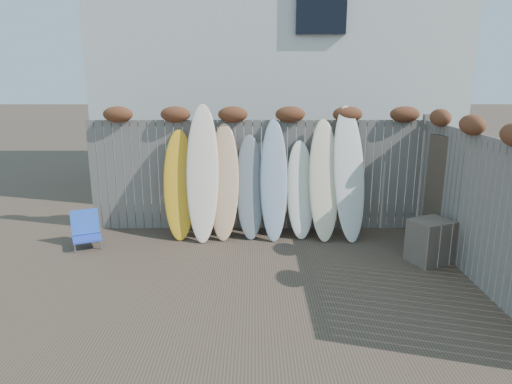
{
  "coord_description": "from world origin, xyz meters",
  "views": [
    {
      "loc": [
        -0.02,
        -5.66,
        2.76
      ],
      "look_at": [
        0.0,
        1.2,
        1.0
      ],
      "focal_mm": 32.0,
      "sensor_mm": 36.0,
      "label": 1
    }
  ],
  "objects_px": {
    "wooden_crate": "(430,241)",
    "surfboard_0": "(179,185)",
    "lattice_panel": "(451,197)",
    "beach_chair": "(86,230)"
  },
  "relations": [
    {
      "from": "beach_chair",
      "to": "wooden_crate",
      "type": "bearing_deg",
      "value": -7.19
    },
    {
      "from": "beach_chair",
      "to": "wooden_crate",
      "type": "distance_m",
      "value": 5.49
    },
    {
      "from": "beach_chair",
      "to": "wooden_crate",
      "type": "xyz_separation_m",
      "value": [
        5.45,
        -0.69,
        0.06
      ]
    },
    {
      "from": "surfboard_0",
      "to": "lattice_panel",
      "type": "bearing_deg",
      "value": -14.58
    },
    {
      "from": "lattice_panel",
      "to": "surfboard_0",
      "type": "relative_size",
      "value": 0.95
    },
    {
      "from": "wooden_crate",
      "to": "surfboard_0",
      "type": "distance_m",
      "value": 4.17
    },
    {
      "from": "beach_chair",
      "to": "lattice_panel",
      "type": "bearing_deg",
      "value": -2.77
    },
    {
      "from": "wooden_crate",
      "to": "surfboard_0",
      "type": "xyz_separation_m",
      "value": [
        -3.95,
        1.19,
        0.6
      ]
    },
    {
      "from": "beach_chair",
      "to": "lattice_panel",
      "type": "distance_m",
      "value": 5.91
    },
    {
      "from": "wooden_crate",
      "to": "surfboard_0",
      "type": "relative_size",
      "value": 0.34
    }
  ]
}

